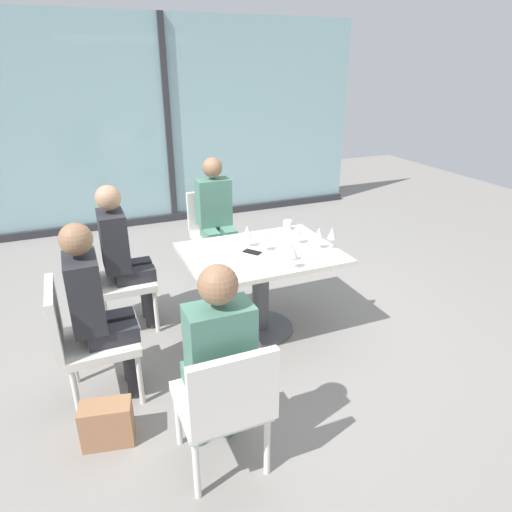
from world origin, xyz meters
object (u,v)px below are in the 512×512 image
object	(u,v)px
chair_front_left	(225,401)
person_near_window	(216,213)
wine_glass_4	(247,232)
wine_glass_6	(332,234)
wine_glass_5	(264,236)
wine_glass_1	(319,234)
dining_table_main	(261,272)
cell_phone_on_table	(252,252)
person_side_end	(97,305)
person_front_left	(217,357)
person_far_left	(123,251)
wine_glass_2	(293,252)
wine_glass_3	(290,245)
coffee_cup	(287,225)
chair_side_end	(84,335)
wine_glass_0	(297,229)
chair_far_left	(112,276)
handbag_0	(107,424)
chair_near_window	(213,229)

from	to	relation	value
chair_front_left	person_near_window	xyz separation A→B (m)	(0.75, 2.45, 0.20)
chair_front_left	wine_glass_4	distance (m)	1.61
wine_glass_6	wine_glass_5	bearing A→B (deg)	162.19
wine_glass_1	wine_glass_5	xyz separation A→B (m)	(-0.42, 0.13, 0.00)
dining_table_main	cell_phone_on_table	world-z (taller)	cell_phone_on_table
person_side_end	cell_phone_on_table	xyz separation A→B (m)	(1.22, 0.35, 0.03)
dining_table_main	chair_front_left	distance (m)	1.49
person_front_left	wine_glass_1	xyz separation A→B (m)	(1.20, 1.04, 0.16)
person_far_left	wine_glass_5	world-z (taller)	person_far_left
wine_glass_2	wine_glass_3	world-z (taller)	same
dining_table_main	wine_glass_3	xyz separation A→B (m)	(0.13, -0.26, 0.32)
wine_glass_2	dining_table_main	bearing A→B (deg)	102.91
wine_glass_1	coffee_cup	xyz separation A→B (m)	(-0.03, 0.50, -0.09)
chair_side_end	wine_glass_5	size ratio (longest dim) A/B	4.70
wine_glass_0	wine_glass_2	size ratio (longest dim) A/B	1.00
chair_far_left	person_side_end	world-z (taller)	person_side_end
wine_glass_1	cell_phone_on_table	bearing A→B (deg)	165.20
cell_phone_on_table	handbag_0	distance (m)	1.62
dining_table_main	chair_side_end	distance (m)	1.44
chair_front_left	wine_glass_1	bearing A→B (deg)	43.68
person_near_window	handbag_0	size ratio (longest dim) A/B	4.20
wine_glass_6	cell_phone_on_table	size ratio (longest dim) A/B	1.28
chair_near_window	wine_glass_5	distance (m)	1.34
wine_glass_4	chair_near_window	bearing A→B (deg)	86.72
wine_glass_1	chair_far_left	bearing A→B (deg)	158.01
person_far_left	wine_glass_3	size ratio (longest dim) A/B	6.81
person_front_left	wine_glass_0	xyz separation A→B (m)	(1.10, 1.20, 0.16)
dining_table_main	chair_far_left	xyz separation A→B (m)	(-1.13, 0.51, -0.05)
person_far_left	coffee_cup	xyz separation A→B (m)	(1.44, -0.13, 0.08)
chair_side_end	wine_glass_1	size ratio (longest dim) A/B	4.70
person_side_end	wine_glass_3	bearing A→B (deg)	3.10
cell_phone_on_table	wine_glass_4	bearing A→B (deg)	51.61
person_far_left	wine_glass_2	size ratio (longest dim) A/B	6.81
wine_glass_6	handbag_0	distance (m)	2.12
person_far_left	wine_glass_5	size ratio (longest dim) A/B	6.81
chair_far_left	person_far_left	xyz separation A→B (m)	(0.11, -0.00, 0.20)
handbag_0	coffee_cup	bearing A→B (deg)	45.03
handbag_0	cell_phone_on_table	bearing A→B (deg)	43.89
wine_glass_5	cell_phone_on_table	distance (m)	0.16
wine_glass_4	handbag_0	bearing A→B (deg)	-143.88
person_front_left	wine_glass_5	distance (m)	1.41
chair_near_window	wine_glass_3	distance (m)	1.59
dining_table_main	chair_near_window	size ratio (longest dim) A/B	1.41
chair_side_end	wine_glass_4	xyz separation A→B (m)	(1.33, 0.47, 0.37)
chair_near_window	person_far_left	xyz separation A→B (m)	(-1.02, -0.77, 0.20)
cell_phone_on_table	person_far_left	bearing A→B (deg)	116.55
wine_glass_1	wine_glass_5	distance (m)	0.44
person_near_window	person_side_end	bearing A→B (deg)	-130.54
dining_table_main	person_front_left	bearing A→B (deg)	-122.74
person_near_window	wine_glass_0	world-z (taller)	person_near_window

